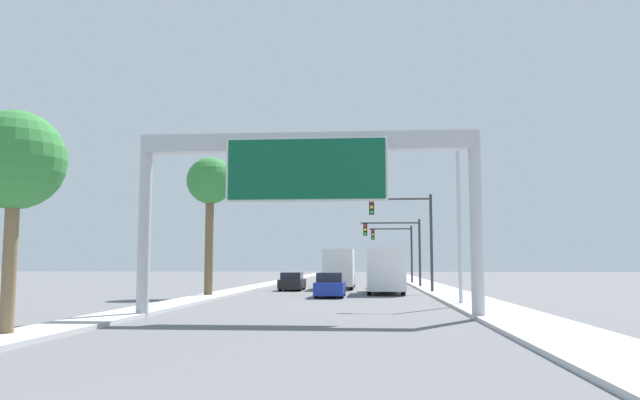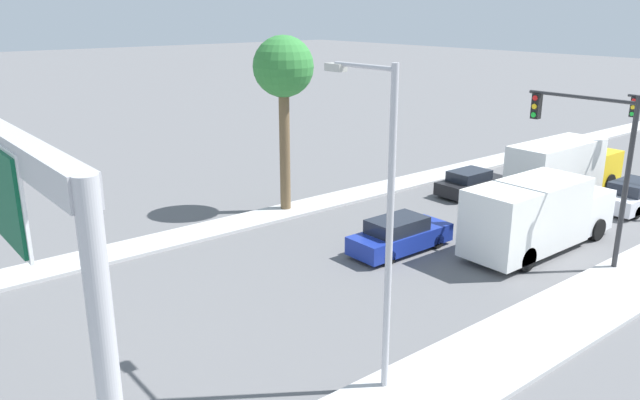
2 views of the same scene
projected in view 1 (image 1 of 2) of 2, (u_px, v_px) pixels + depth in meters
name	position (u px, v px, depth m)	size (l,w,h in m)	color
sidewalk_right	(420.00, 283.00, 64.80)	(3.00, 120.00, 0.15)	#B6B6B6
median_strip_left	(278.00, 282.00, 65.95)	(2.00, 120.00, 0.15)	#B6B6B6
sign_gantry	(307.00, 172.00, 24.20)	(13.38, 0.73, 7.15)	#B2B2B7
car_near_right	(330.00, 286.00, 38.51)	(1.75, 4.78, 1.51)	navy
car_far_right	(382.00, 280.00, 51.71)	(1.85, 4.74, 1.54)	silver
car_near_center	(292.00, 282.00, 47.93)	(1.73, 4.26, 1.39)	black
truck_box_primary	(385.00, 271.00, 42.92)	(2.49, 8.19, 3.09)	white
truck_box_secondary	(340.00, 269.00, 51.09)	(2.34, 8.36, 3.19)	yellow
traffic_light_near_intersection	(411.00, 227.00, 43.62)	(4.59, 0.32, 6.89)	#2D2D30
traffic_light_mid_block	(400.00, 241.00, 53.51)	(5.14, 0.32, 5.85)	#2D2D30
traffic_light_far_intersection	(398.00, 245.00, 63.40)	(4.35, 0.32, 5.88)	#2D2D30
palm_tree_foreground	(15.00, 163.00, 17.78)	(2.84, 2.84, 6.44)	brown
palm_tree_background	(210.00, 185.00, 39.22)	(2.94, 2.94, 8.75)	brown
street_lamp_right	(453.00, 202.00, 30.88)	(2.52, 0.28, 8.72)	#B2B2B7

